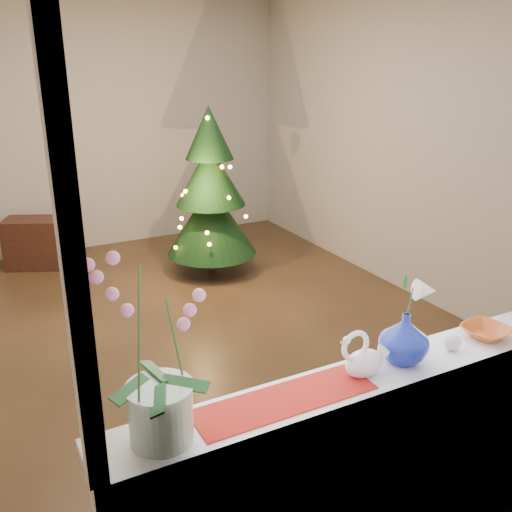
{
  "coord_description": "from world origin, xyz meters",
  "views": [
    {
      "loc": [
        -1.3,
        -3.89,
        2.11
      ],
      "look_at": [
        0.01,
        -1.4,
        1.1
      ],
      "focal_mm": 40.0,
      "sensor_mm": 36.0,
      "label": 1
    }
  ],
  "objects_px": {
    "paperweight": "(452,342)",
    "amber_dish": "(486,333)",
    "swan": "(364,353)",
    "blue_vase": "(405,334)",
    "xmas_tree": "(211,192)",
    "orchid_pot": "(156,350)",
    "side_table": "(41,243)"
  },
  "relations": [
    {
      "from": "xmas_tree",
      "to": "orchid_pot",
      "type": "bearing_deg",
      "value": -115.86
    },
    {
      "from": "amber_dish",
      "to": "side_table",
      "type": "distance_m",
      "value": 4.68
    },
    {
      "from": "orchid_pot",
      "to": "xmas_tree",
      "type": "distance_m",
      "value": 3.94
    },
    {
      "from": "orchid_pot",
      "to": "side_table",
      "type": "distance_m",
      "value": 4.56
    },
    {
      "from": "xmas_tree",
      "to": "side_table",
      "type": "bearing_deg",
      "value": 148.7
    },
    {
      "from": "swan",
      "to": "blue_vase",
      "type": "bearing_deg",
      "value": -9.6
    },
    {
      "from": "paperweight",
      "to": "blue_vase",
      "type": "bearing_deg",
      "value": 173.69
    },
    {
      "from": "orchid_pot",
      "to": "blue_vase",
      "type": "xyz_separation_m",
      "value": [
        1.03,
        0.02,
        -0.21
      ]
    },
    {
      "from": "orchid_pot",
      "to": "swan",
      "type": "relative_size",
      "value": 2.93
    },
    {
      "from": "blue_vase",
      "to": "xmas_tree",
      "type": "bearing_deg",
      "value": 79.1
    },
    {
      "from": "blue_vase",
      "to": "xmas_tree",
      "type": "relative_size",
      "value": 0.15
    },
    {
      "from": "swan",
      "to": "amber_dish",
      "type": "relative_size",
      "value": 1.32
    },
    {
      "from": "amber_dish",
      "to": "paperweight",
      "type": "bearing_deg",
      "value": -176.2
    },
    {
      "from": "orchid_pot",
      "to": "side_table",
      "type": "xyz_separation_m",
      "value": [
        0.19,
        4.45,
        -0.99
      ]
    },
    {
      "from": "swan",
      "to": "side_table",
      "type": "xyz_separation_m",
      "value": [
        -0.63,
        4.44,
        -0.76
      ]
    },
    {
      "from": "orchid_pot",
      "to": "amber_dish",
      "type": "height_order",
      "value": "orchid_pot"
    },
    {
      "from": "paperweight",
      "to": "side_table",
      "type": "relative_size",
      "value": 0.1
    },
    {
      "from": "blue_vase",
      "to": "side_table",
      "type": "relative_size",
      "value": 0.35
    },
    {
      "from": "orchid_pot",
      "to": "amber_dish",
      "type": "bearing_deg",
      "value": 0.2
    },
    {
      "from": "xmas_tree",
      "to": "side_table",
      "type": "distance_m",
      "value": 1.86
    },
    {
      "from": "orchid_pot",
      "to": "swan",
      "type": "height_order",
      "value": "orchid_pot"
    },
    {
      "from": "swan",
      "to": "amber_dish",
      "type": "xyz_separation_m",
      "value": [
        0.68,
        -0.0,
        -0.07
      ]
    },
    {
      "from": "amber_dish",
      "to": "swan",
      "type": "bearing_deg",
      "value": 179.93
    },
    {
      "from": "blue_vase",
      "to": "xmas_tree",
      "type": "xyz_separation_m",
      "value": [
        0.68,
        3.51,
        -0.22
      ]
    },
    {
      "from": "paperweight",
      "to": "swan",
      "type": "bearing_deg",
      "value": 178.05
    },
    {
      "from": "side_table",
      "to": "amber_dish",
      "type": "bearing_deg",
      "value": -48.9
    },
    {
      "from": "orchid_pot",
      "to": "paperweight",
      "type": "height_order",
      "value": "orchid_pot"
    },
    {
      "from": "amber_dish",
      "to": "orchid_pot",
      "type": "bearing_deg",
      "value": -179.8
    },
    {
      "from": "swan",
      "to": "amber_dish",
      "type": "bearing_deg",
      "value": -12.89
    },
    {
      "from": "paperweight",
      "to": "amber_dish",
      "type": "xyz_separation_m",
      "value": [
        0.22,
        0.01,
        -0.01
      ]
    },
    {
      "from": "amber_dish",
      "to": "xmas_tree",
      "type": "relative_size",
      "value": 0.1
    },
    {
      "from": "blue_vase",
      "to": "amber_dish",
      "type": "bearing_deg",
      "value": -1.55
    }
  ]
}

